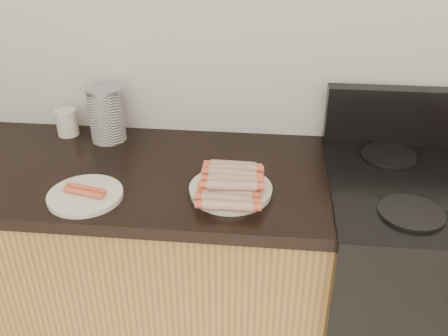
# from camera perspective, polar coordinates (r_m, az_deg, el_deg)

# --- Properties ---
(wall_back) EXTENTS (4.00, 0.04, 2.60)m
(wall_back) POSITION_cam_1_polar(r_m,az_deg,el_deg) (1.74, -1.32, 16.21)
(wall_back) COLOR silver
(wall_back) RESTS_ON ground
(cabinet_base) EXTENTS (2.20, 0.59, 0.86)m
(cabinet_base) POSITION_cam_1_polar(r_m,az_deg,el_deg) (2.08, -22.04, -10.75)
(cabinet_base) COLOR olive
(cabinet_base) RESTS_ON floor
(stove) EXTENTS (0.76, 0.65, 0.91)m
(stove) POSITION_cam_1_polar(r_m,az_deg,el_deg) (1.93, 22.09, -13.47)
(stove) COLOR black
(stove) RESTS_ON floor
(stove_panel) EXTENTS (0.76, 0.06, 0.20)m
(stove_panel) POSITION_cam_1_polar(r_m,az_deg,el_deg) (1.87, 23.25, 5.33)
(stove_panel) COLOR black
(stove_panel) RESTS_ON stove
(burner_near_left) EXTENTS (0.18, 0.18, 0.01)m
(burner_near_left) POSITION_cam_1_polar(r_m,az_deg,el_deg) (1.47, 20.61, -4.82)
(burner_near_left) COLOR black
(burner_near_left) RESTS_ON stove
(burner_far_left) EXTENTS (0.18, 0.18, 0.01)m
(burner_far_left) POSITION_cam_1_polar(r_m,az_deg,el_deg) (1.76, 18.31, 1.42)
(burner_far_left) COLOR black
(burner_far_left) RESTS_ON stove
(main_plate) EXTENTS (0.32, 0.32, 0.02)m
(main_plate) POSITION_cam_1_polar(r_m,az_deg,el_deg) (1.49, 0.76, -2.63)
(main_plate) COLOR white
(main_plate) RESTS_ON counter_slab
(side_plate) EXTENTS (0.26, 0.26, 0.02)m
(side_plate) POSITION_cam_1_polar(r_m,az_deg,el_deg) (1.53, -15.57, -3.04)
(side_plate) COLOR white
(side_plate) RESTS_ON counter_slab
(hotdog_pile) EXTENTS (0.14, 0.26, 0.06)m
(hotdog_pile) POSITION_cam_1_polar(r_m,az_deg,el_deg) (1.47, 0.77, -1.58)
(hotdog_pile) COLOR brown
(hotdog_pile) RESTS_ON main_plate
(plain_sausages) EXTENTS (0.12, 0.07, 0.02)m
(plain_sausages) POSITION_cam_1_polar(r_m,az_deg,el_deg) (1.52, -15.65, -2.50)
(plain_sausages) COLOR #D37959
(plain_sausages) RESTS_ON side_plate
(canister) EXTENTS (0.13, 0.13, 0.20)m
(canister) POSITION_cam_1_polar(r_m,az_deg,el_deg) (1.82, -13.29, 6.03)
(canister) COLOR white
(canister) RESTS_ON counter_slab
(mug) EXTENTS (0.08, 0.08, 0.10)m
(mug) POSITION_cam_1_polar(r_m,az_deg,el_deg) (1.92, -17.51, 5.00)
(mug) COLOR white
(mug) RESTS_ON counter_slab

